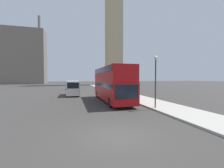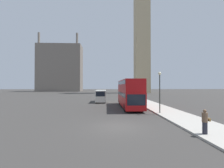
% 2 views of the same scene
% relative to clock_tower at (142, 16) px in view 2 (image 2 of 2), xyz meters
% --- Properties ---
extents(ground_plane, '(300.00, 300.00, 0.00)m').
position_rel_clock_tower_xyz_m(ground_plane, '(-16.59, -60.11, -37.91)').
color(ground_plane, '#383533').
extents(sidewalk_strip, '(3.79, 120.00, 0.15)m').
position_rel_clock_tower_xyz_m(sidewalk_strip, '(-9.70, -60.11, -37.84)').
color(sidewalk_strip, '#ADA89E').
rests_on(sidewalk_strip, ground_plane).
extents(clock_tower, '(7.38, 7.55, 74.04)m').
position_rel_clock_tower_xyz_m(clock_tower, '(0.00, 0.00, 0.00)').
color(clock_tower, tan).
rests_on(clock_tower, ground_plane).
extents(building_block_distant, '(26.76, 11.04, 35.50)m').
position_rel_clock_tower_xyz_m(building_block_distant, '(-46.48, 23.28, -23.32)').
color(building_block_distant, slate).
rests_on(building_block_distant, ground_plane).
extents(red_double_decker_bus, '(2.58, 11.30, 4.26)m').
position_rel_clock_tower_xyz_m(red_double_decker_bus, '(-13.91, -48.97, -35.54)').
color(red_double_decker_bus, '#A80F11').
rests_on(red_double_decker_bus, ground_plane).
extents(white_van, '(2.07, 5.90, 2.46)m').
position_rel_clock_tower_xyz_m(white_van, '(-18.60, -41.16, -36.59)').
color(white_van, silver).
rests_on(white_van, ground_plane).
extents(pedestrian, '(0.52, 0.36, 1.63)m').
position_rel_clock_tower_xyz_m(pedestrian, '(-10.93, -62.65, -36.95)').
color(pedestrian, '#23232D').
rests_on(pedestrian, sidewalk_strip).
extents(street_lamp, '(0.36, 0.36, 4.87)m').
position_rel_clock_tower_xyz_m(street_lamp, '(-11.15, -54.85, -34.49)').
color(street_lamp, '#2D332D').
rests_on(street_lamp, sidewalk_strip).
extents(parked_sedan, '(1.76, 4.24, 1.59)m').
position_rel_clock_tower_xyz_m(parked_sedan, '(-19.05, -26.03, -37.20)').
color(parked_sedan, '#99999E').
rests_on(parked_sedan, ground_plane).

